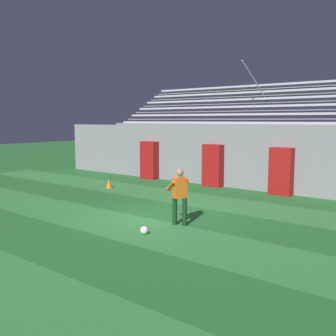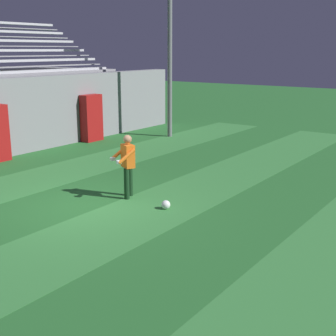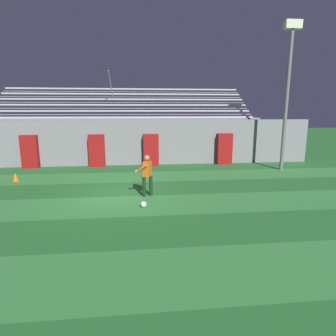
{
  "view_description": "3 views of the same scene",
  "coord_description": "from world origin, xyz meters",
  "views": [
    {
      "loc": [
        7.99,
        -9.45,
        3.08
      ],
      "look_at": [
        0.28,
        0.21,
        1.57
      ],
      "focal_mm": 42.0,
      "sensor_mm": 36.0,
      "label": 1
    },
    {
      "loc": [
        -7.75,
        -8.12,
        3.79
      ],
      "look_at": [
        1.01,
        -1.85,
        1.05
      ],
      "focal_mm": 50.0,
      "sensor_mm": 36.0,
      "label": 2
    },
    {
      "loc": [
        0.91,
        -11.34,
        3.43
      ],
      "look_at": [
        1.93,
        -1.54,
        1.38
      ],
      "focal_mm": 30.0,
      "sensor_mm": 36.0,
      "label": 3
    }
  ],
  "objects": [
    {
      "name": "turf_stripe_near",
      "position": [
        0.0,
        -6.0,
        0.0
      ],
      "size": [
        28.0,
        2.25,
        0.01
      ],
      "primitive_type": "cube",
      "color": "#337A38",
      "rests_on": "ground"
    },
    {
      "name": "turf_stripe_mid",
      "position": [
        0.0,
        -1.51,
        0.0
      ],
      "size": [
        28.0,
        2.25,
        0.01
      ],
      "primitive_type": "cube",
      "color": "#337A38",
      "rests_on": "ground"
    },
    {
      "name": "ground_plane",
      "position": [
        0.0,
        0.0,
        0.0
      ],
      "size": [
        80.0,
        80.0,
        0.0
      ],
      "primitive_type": "plane",
      "color": "#236028"
    },
    {
      "name": "floodlight_pole",
      "position": [
        9.11,
        3.86,
        5.09
      ],
      "size": [
        0.9,
        0.36,
        8.04
      ],
      "color": "slate",
      "rests_on": "ground"
    },
    {
      "name": "soccer_ball",
      "position": [
        1.03,
        -1.77,
        0.11
      ],
      "size": [
        0.22,
        0.22,
        0.22
      ],
      "primitive_type": "sphere",
      "color": "white",
      "rests_on": "ground"
    },
    {
      "name": "padding_pillar_far_right",
      "position": [
        6.34,
        5.95,
        0.98
      ],
      "size": [
        0.93,
        0.44,
        1.96
      ],
      "primitive_type": "cube",
      "color": "maroon",
      "rests_on": "ground"
    },
    {
      "name": "turf_stripe_far",
      "position": [
        0.0,
        2.99,
        0.0
      ],
      "size": [
        28.0,
        2.25,
        0.01
      ],
      "primitive_type": "cube",
      "color": "#337A38",
      "rests_on": "ground"
    },
    {
      "name": "goalkeeper",
      "position": [
        1.2,
        -0.41,
        0.95
      ],
      "size": [
        0.7,
        0.72,
        1.67
      ],
      "color": "#143319",
      "rests_on": "ground"
    }
  ]
}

